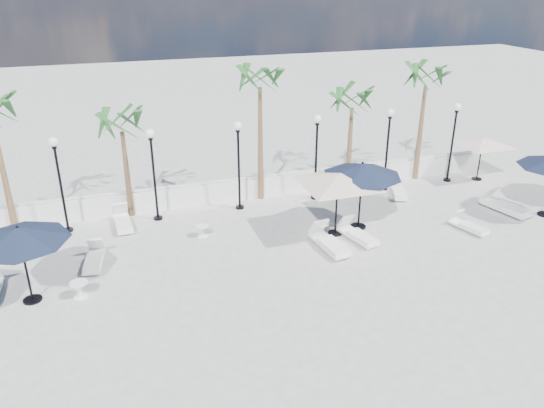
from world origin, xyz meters
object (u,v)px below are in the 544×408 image
object	(u,v)px
lounger_2	(94,259)
lounger_4	(358,234)
lounger_5	(329,242)
lounger_7	(469,225)
parasol_cream_sq_a	(338,175)
lounger_8	(399,191)
parasol_cream_sq_b	(483,138)
lounger_3	(123,221)
lounger_6	(505,206)
parasol_navy_left	(19,235)
parasol_navy_mid	(362,170)

from	to	relation	value
lounger_2	lounger_4	size ratio (longest dim) A/B	0.92
lounger_5	lounger_7	distance (m)	5.87
lounger_2	parasol_cream_sq_a	bearing A→B (deg)	5.44
lounger_5	lounger_8	bearing A→B (deg)	29.14
lounger_8	parasol_cream_sq_b	bearing A→B (deg)	30.80
lounger_4	parasol_cream_sq_b	world-z (taller)	parasol_cream_sq_b
lounger_5	parasol_cream_sq_a	xyz separation A→B (m)	(0.72, 1.04, 2.20)
lounger_5	parasol_cream_sq_b	bearing A→B (deg)	16.95
lounger_3	lounger_6	distance (m)	15.93
parasol_navy_left	parasol_cream_sq_a	world-z (taller)	parasol_cream_sq_a
lounger_3	lounger_8	xyz separation A→B (m)	(12.18, -0.64, -0.03)
lounger_6	parasol_cream_sq_a	distance (m)	8.02
lounger_3	parasol_cream_sq_a	bearing A→B (deg)	-25.68
lounger_3	parasol_cream_sq_a	world-z (taller)	parasol_cream_sq_a
lounger_6	lounger_8	world-z (taller)	lounger_6
lounger_5	parasol_navy_mid	distance (m)	3.13
lounger_3	parasol_cream_sq_a	xyz separation A→B (m)	(7.81, -3.25, 2.23)
parasol_cream_sq_a	lounger_7	bearing A→B (deg)	-14.87
lounger_7	parasol_navy_left	xyz separation A→B (m)	(-16.00, 0.13, 2.08)
parasol_navy_left	lounger_8	bearing A→B (deg)	14.17
lounger_7	parasol_cream_sq_b	world-z (taller)	parasol_cream_sq_b
lounger_2	parasol_navy_left	size ratio (longest dim) A/B	0.62
lounger_8	parasol_cream_sq_b	distance (m)	5.14
lounger_6	lounger_8	xyz separation A→B (m)	(-3.34, 2.96, -0.06)
lounger_5	lounger_2	bearing A→B (deg)	163.07
lounger_6	parasol_navy_left	world-z (taller)	parasol_navy_left
lounger_4	lounger_5	size ratio (longest dim) A/B	0.91
lounger_6	lounger_2	bearing A→B (deg)	163.67
lounger_8	lounger_7	bearing A→B (deg)	-55.57
lounger_7	lounger_8	world-z (taller)	lounger_8
lounger_2	lounger_5	xyz separation A→B (m)	(8.25, -1.51, 0.04)
parasol_navy_left	parasol_cream_sq_a	size ratio (longest dim) A/B	0.54
lounger_7	lounger_8	bearing A→B (deg)	85.14
lounger_8	parasol_navy_mid	xyz separation A→B (m)	(-3.24, -2.36, 2.22)
lounger_7	parasol_navy_mid	xyz separation A→B (m)	(-4.01, 1.61, 2.23)
parasol_navy_mid	lounger_8	bearing A→B (deg)	36.06
lounger_2	parasol_navy_left	xyz separation A→B (m)	(-1.89, -1.71, 2.07)
lounger_6	lounger_8	distance (m)	4.47
lounger_2	parasol_navy_mid	distance (m)	10.34
lounger_4	lounger_3	bearing A→B (deg)	141.38
lounger_6	parasol_cream_sq_b	size ratio (longest dim) A/B	0.50
lounger_6	parasol_navy_left	bearing A→B (deg)	169.22
lounger_6	parasol_navy_mid	bearing A→B (deg)	161.24
lounger_4	lounger_8	size ratio (longest dim) A/B	1.12
lounger_2	lounger_5	size ratio (longest dim) A/B	0.84
lounger_8	lounger_3	bearing A→B (deg)	-159.69
lounger_6	parasol_cream_sq_a	world-z (taller)	parasol_cream_sq_a
parasol_navy_mid	parasol_cream_sq_b	size ratio (longest dim) A/B	0.68
parasol_navy_left	lounger_4	bearing A→B (deg)	2.53
lounger_8	parasol_navy_mid	bearing A→B (deg)	-120.60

